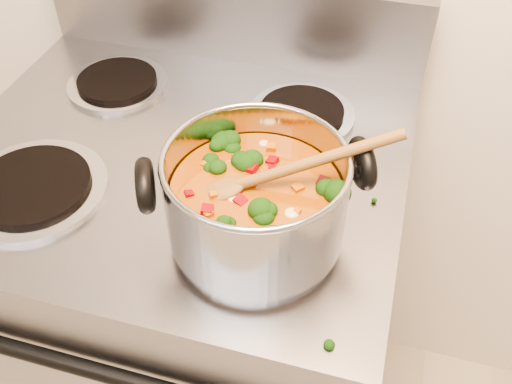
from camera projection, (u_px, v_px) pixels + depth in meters
electric_range at (198, 311)px, 1.23m from camera, size 0.73×0.66×1.08m
stockpot at (256, 199)px, 0.73m from camera, size 0.30×0.23×0.14m
wooden_spoon at (266, 176)px, 0.70m from camera, size 0.25×0.12×0.10m
cooktop_crumbs at (158, 245)px, 0.77m from camera, size 0.33×0.24×0.01m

